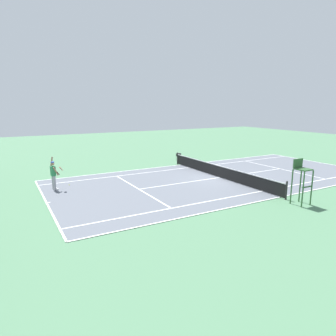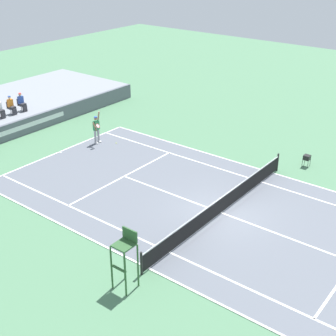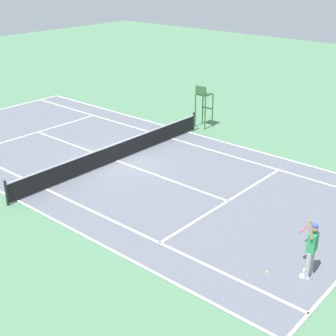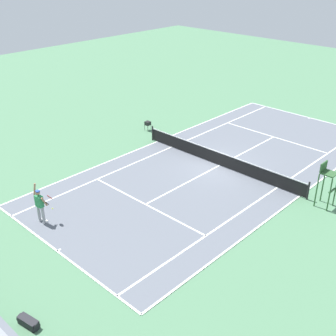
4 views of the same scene
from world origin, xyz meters
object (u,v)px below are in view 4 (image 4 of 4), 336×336
at_px(umpire_chair, 327,179).
at_px(equipment_bag, 28,322).
at_px(tennis_ball, 53,209).
at_px(tennis_player, 40,205).
at_px(ball_hopper, 148,123).

height_order(umpire_chair, equipment_bag, umpire_chair).
distance_m(tennis_ball, umpire_chair, 14.26).
bearing_deg(equipment_bag, tennis_player, -36.05).
bearing_deg(tennis_ball, tennis_player, 124.05).
relative_size(tennis_ball, equipment_bag, 0.07).
distance_m(umpire_chair, equipment_bag, 15.58).
relative_size(umpire_chair, equipment_bag, 2.59).
height_order(tennis_player, umpire_chair, umpire_chair).
distance_m(tennis_ball, equipment_bag, 7.89).
distance_m(umpire_chair, ball_hopper, 14.42).
relative_size(tennis_ball, umpire_chair, 0.03).
xyz_separation_m(tennis_player, umpire_chair, (-9.32, -11.06, 0.56)).
bearing_deg(umpire_chair, equipment_bag, 75.52).
distance_m(tennis_player, equipment_bag, 6.78).
bearing_deg(umpire_chair, tennis_player, 49.90).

